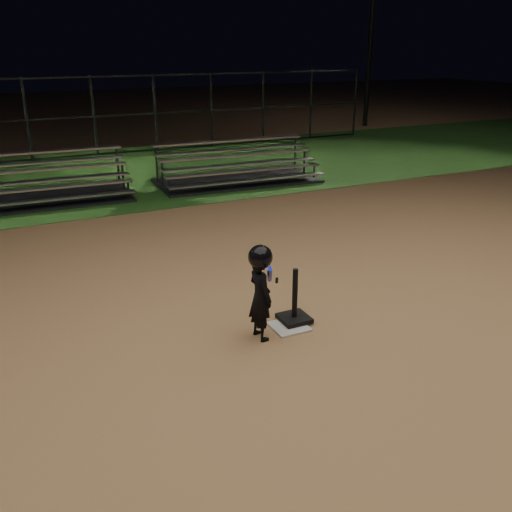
{
  "coord_description": "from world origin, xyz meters",
  "views": [
    {
      "loc": [
        -3.18,
        -5.67,
        3.48
      ],
      "look_at": [
        0.0,
        1.0,
        0.65
      ],
      "focal_mm": 39.33,
      "sensor_mm": 36.0,
      "label": 1
    }
  ],
  "objects_px": {
    "child_batter": "(260,290)",
    "bleacher_right": "(237,174)",
    "light_pole_right": "(374,3)",
    "batting_tee": "(294,311)",
    "home_plate": "(289,326)",
    "bleacher_left": "(34,193)"
  },
  "relations": [
    {
      "from": "child_batter",
      "to": "bleacher_right",
      "type": "height_order",
      "value": "child_batter"
    },
    {
      "from": "bleacher_right",
      "to": "light_pole_right",
      "type": "xyz_separation_m",
      "value": [
        9.36,
        7.27,
        4.74
      ]
    },
    {
      "from": "batting_tee",
      "to": "bleacher_right",
      "type": "distance_m",
      "value": 7.98
    },
    {
      "from": "home_plate",
      "to": "light_pole_right",
      "type": "distance_m",
      "value": 19.79
    },
    {
      "from": "home_plate",
      "to": "child_batter",
      "type": "relative_size",
      "value": 0.37
    },
    {
      "from": "batting_tee",
      "to": "child_batter",
      "type": "height_order",
      "value": "child_batter"
    },
    {
      "from": "light_pole_right",
      "to": "bleacher_right",
      "type": "bearing_deg",
      "value": -142.18
    },
    {
      "from": "bleacher_left",
      "to": "light_pole_right",
      "type": "xyz_separation_m",
      "value": [
        14.38,
        7.02,
        4.73
      ]
    },
    {
      "from": "batting_tee",
      "to": "bleacher_left",
      "type": "bearing_deg",
      "value": 107.83
    },
    {
      "from": "child_batter",
      "to": "bleacher_left",
      "type": "xyz_separation_m",
      "value": [
        -1.93,
        8.0,
        -0.44
      ]
    },
    {
      "from": "child_batter",
      "to": "light_pole_right",
      "type": "xyz_separation_m",
      "value": [
        12.45,
        15.02,
        4.29
      ]
    },
    {
      "from": "bleacher_left",
      "to": "light_pole_right",
      "type": "relative_size",
      "value": 0.53
    },
    {
      "from": "batting_tee",
      "to": "bleacher_right",
      "type": "relative_size",
      "value": 0.17
    },
    {
      "from": "child_batter",
      "to": "bleacher_left",
      "type": "height_order",
      "value": "child_batter"
    },
    {
      "from": "batting_tee",
      "to": "child_batter",
      "type": "relative_size",
      "value": 0.6
    },
    {
      "from": "home_plate",
      "to": "bleacher_left",
      "type": "distance_m",
      "value": 8.28
    },
    {
      "from": "child_batter",
      "to": "bleacher_right",
      "type": "distance_m",
      "value": 8.36
    },
    {
      "from": "home_plate",
      "to": "child_batter",
      "type": "height_order",
      "value": "child_batter"
    },
    {
      "from": "bleacher_left",
      "to": "home_plate",
      "type": "bearing_deg",
      "value": -71.28
    },
    {
      "from": "batting_tee",
      "to": "bleacher_right",
      "type": "xyz_separation_m",
      "value": [
        2.5,
        7.57,
        0.06
      ]
    },
    {
      "from": "child_batter",
      "to": "home_plate",
      "type": "bearing_deg",
      "value": -86.52
    },
    {
      "from": "bleacher_left",
      "to": "child_batter",
      "type": "bearing_deg",
      "value": -74.44
    }
  ]
}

